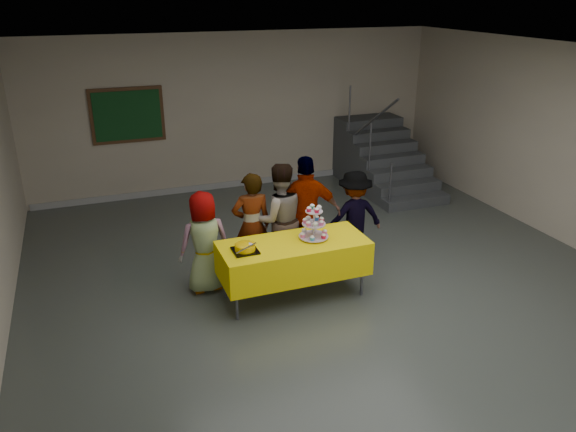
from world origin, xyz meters
name	(u,v)px	position (x,y,z in m)	size (l,w,h in m)	color
room_shell	(358,141)	(0.00, 0.02, 2.13)	(10.00, 10.04, 3.02)	#4C514C
bake_table	(294,258)	(-0.59, 0.50, 0.56)	(1.88, 0.78, 0.77)	#595960
cupcake_stand	(314,225)	(-0.30, 0.52, 0.95)	(0.38, 0.38, 0.44)	silver
bear_cake	(245,247)	(-1.23, 0.46, 0.83)	(0.32, 0.36, 0.12)	black
schoolchild_a	(205,242)	(-1.60, 1.08, 0.68)	(0.67, 0.43, 1.37)	slate
schoolchild_b	(252,226)	(-0.91, 1.24, 0.75)	(0.54, 0.36, 1.49)	slate
schoolchild_c	(279,219)	(-0.51, 1.24, 0.79)	(0.77, 0.60, 1.59)	slate
schoolchild_d	(306,214)	(-0.13, 1.19, 0.83)	(0.97, 0.40, 1.65)	#5C5D66
schoolchild_e	(354,216)	(0.62, 1.21, 0.68)	(0.88, 0.50, 1.36)	slate
staircase	(380,160)	(2.70, 4.13, 0.49)	(1.30, 2.40, 2.04)	#424447
noticeboard	(127,115)	(-2.08, 4.96, 1.60)	(1.30, 0.05, 1.00)	#472B16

